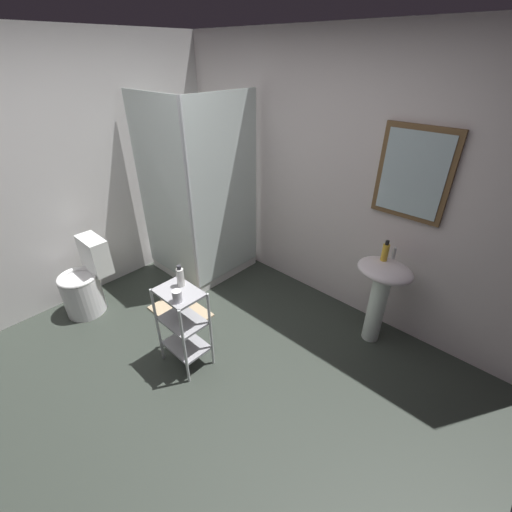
% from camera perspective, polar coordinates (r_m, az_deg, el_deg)
% --- Properties ---
extents(ground_plane, '(4.20, 4.20, 0.02)m').
position_cam_1_polar(ground_plane, '(2.99, -11.89, -20.56)').
color(ground_plane, '#2E352E').
extents(wall_back, '(4.20, 0.14, 2.50)m').
position_cam_1_polar(wall_back, '(3.39, 12.00, 12.39)').
color(wall_back, silver).
rests_on(wall_back, ground_plane).
extents(wall_left, '(0.10, 4.20, 2.50)m').
position_cam_1_polar(wall_left, '(3.77, -31.40, 10.37)').
color(wall_left, silver).
rests_on(wall_left, ground_plane).
extents(shower_stall, '(0.92, 0.92, 2.00)m').
position_cam_1_polar(shower_stall, '(4.00, -9.17, 3.26)').
color(shower_stall, white).
rests_on(shower_stall, ground_plane).
extents(pedestal_sink, '(0.46, 0.37, 0.81)m').
position_cam_1_polar(pedestal_sink, '(3.11, 20.15, -4.81)').
color(pedestal_sink, white).
rests_on(pedestal_sink, ground_plane).
extents(sink_faucet, '(0.03, 0.03, 0.10)m').
position_cam_1_polar(sink_faucet, '(3.06, 22.03, 0.47)').
color(sink_faucet, silver).
rests_on(sink_faucet, pedestal_sink).
extents(toilet, '(0.37, 0.49, 0.76)m').
position_cam_1_polar(toilet, '(3.81, -26.54, -4.10)').
color(toilet, white).
rests_on(toilet, ground_plane).
extents(storage_cart, '(0.38, 0.28, 0.74)m').
position_cam_1_polar(storage_cart, '(2.85, -12.08, -10.71)').
color(storage_cart, silver).
rests_on(storage_cart, ground_plane).
extents(hand_soap_bottle, '(0.05, 0.05, 0.18)m').
position_cam_1_polar(hand_soap_bottle, '(2.99, 20.75, 0.66)').
color(hand_soap_bottle, gold).
rests_on(hand_soap_bottle, pedestal_sink).
extents(lotion_bottle_white, '(0.06, 0.06, 0.18)m').
position_cam_1_polar(lotion_bottle_white, '(2.67, -12.51, -3.42)').
color(lotion_bottle_white, white).
rests_on(lotion_bottle_white, storage_cart).
extents(rinse_cup, '(0.07, 0.07, 0.09)m').
position_cam_1_polar(rinse_cup, '(2.54, -13.01, -6.54)').
color(rinse_cup, silver).
rests_on(rinse_cup, storage_cart).
extents(bath_mat, '(0.60, 0.40, 0.02)m').
position_cam_1_polar(bath_mat, '(3.63, -12.51, -9.00)').
color(bath_mat, tan).
rests_on(bath_mat, ground_plane).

